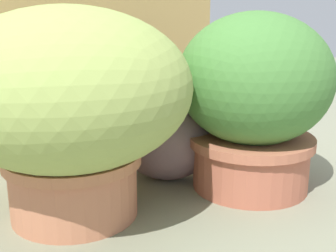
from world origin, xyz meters
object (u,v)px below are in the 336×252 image
object	(u,v)px
leafy_planter	(254,98)
mushroom_ornament_red	(87,198)
cat	(173,137)
grass_planter	(69,100)

from	to	relation	value
leafy_planter	mushroom_ornament_red	bearing A→B (deg)	-179.53
leafy_planter	cat	xyz separation A→B (m)	(-0.15, 0.16, -0.12)
cat	leafy_planter	bearing A→B (deg)	-46.19
leafy_planter	cat	world-z (taller)	leafy_planter
mushroom_ornament_red	leafy_planter	bearing A→B (deg)	0.47
grass_planter	leafy_planter	bearing A→B (deg)	-10.25
cat	mushroom_ornament_red	xyz separation A→B (m)	(-0.32, -0.16, -0.05)
grass_planter	cat	size ratio (longest dim) A/B	1.66
grass_planter	leafy_planter	xyz separation A→B (m)	(0.46, -0.08, -0.03)
leafy_planter	mushroom_ornament_red	distance (m)	0.50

